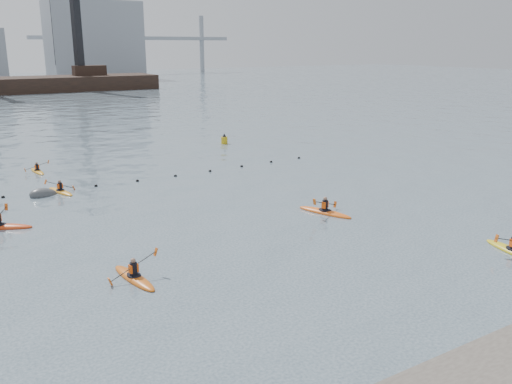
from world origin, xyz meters
TOP-DOWN VIEW (x-y plane):
  - ground at (0.00, 0.00)m, footprint 400.00×400.00m
  - float_line at (-0.50, 22.53)m, footprint 33.24×0.73m
  - kayaker_0 at (-5.12, 5.87)m, footprint 2.34×3.46m
  - kayaker_3 at (-4.49, 22.13)m, footprint 2.07×3.10m
  - kayaker_4 at (7.72, 8.92)m, footprint 2.39×3.65m
  - kayaker_5 at (-4.61, 29.39)m, footprint 1.92×2.86m
  - mooring_buoy at (-5.61, 21.95)m, footprint 2.34×1.69m
  - nav_buoy at (14.00, 32.75)m, footprint 0.65×0.65m

SIDE VIEW (x-z plane):
  - ground at x=0.00m, z-range 0.00..0.00m
  - mooring_buoy at x=-5.61m, z-range -0.68..0.68m
  - float_line at x=-0.50m, z-range -0.09..0.15m
  - kayaker_5 at x=-4.61m, z-range -0.39..0.56m
  - kayaker_3 at x=-4.49m, z-range -0.49..0.68m
  - kayaker_0 at x=-5.12m, z-range -0.53..0.74m
  - kayaker_4 at x=7.72m, z-range -0.53..0.76m
  - nav_buoy at x=14.00m, z-range -0.23..0.95m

